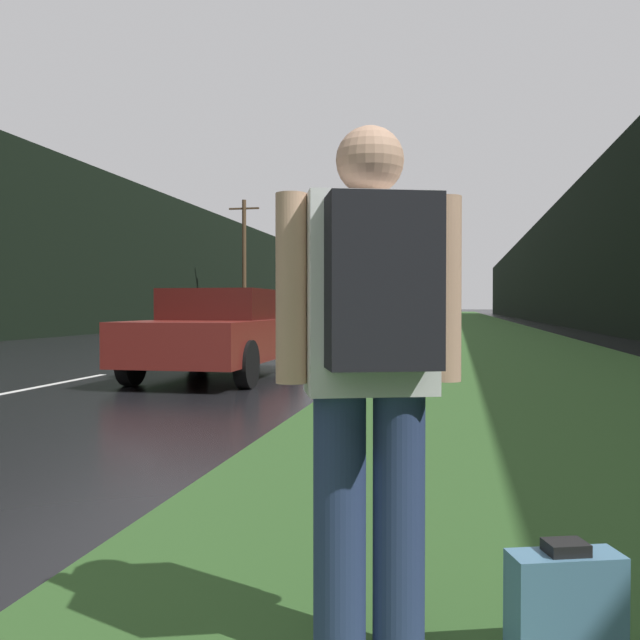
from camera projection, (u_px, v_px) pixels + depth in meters
grass_verge at (478, 327)px, 39.59m from camera, size 6.00×240.00×0.02m
lane_stripe_b at (54, 384)px, 10.50m from camera, size 0.12×3.00×0.01m
lane_stripe_c at (213, 353)px, 17.36m from camera, size 0.12×3.00×0.01m
lane_stripe_d at (282, 340)px, 24.22m from camera, size 0.12×3.00×0.01m
lane_stripe_e at (320, 333)px, 31.08m from camera, size 0.12×3.00×0.01m
treeline_far_side at (240, 275)px, 52.82m from camera, size 2.00×140.00×7.33m
treeline_near_side at (560, 268)px, 48.13m from camera, size 2.00×140.00×7.88m
utility_pole_far at (244, 261)px, 39.22m from camera, size 1.80×0.24×7.39m
stop_sign at (368, 272)px, 11.44m from camera, size 0.62×0.07×3.00m
hitchhiker_with_backpack at (372, 359)px, 2.22m from camera, size 0.60×0.52×1.80m
suitcase at (565, 610)px, 2.23m from camera, size 0.40×0.25×0.43m
car_passing_near at (220, 332)px, 11.46m from camera, size 2.03×4.39×1.50m
delivery_truck at (379, 300)px, 75.07m from camera, size 2.53×8.94×3.66m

